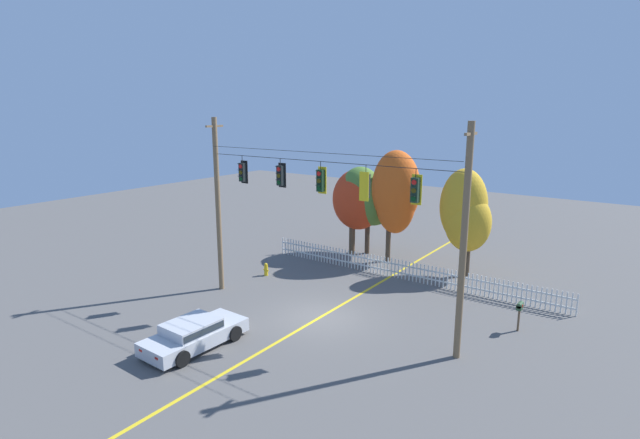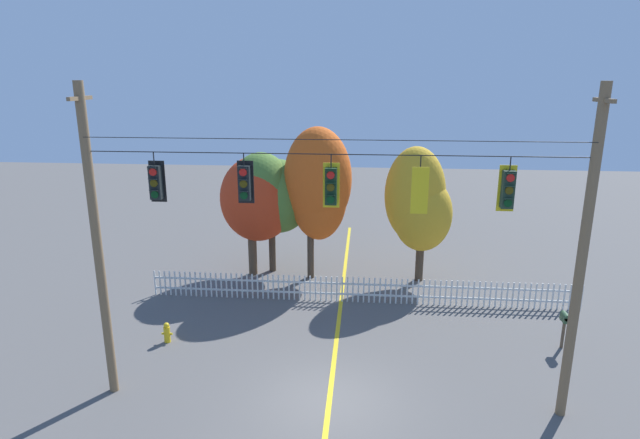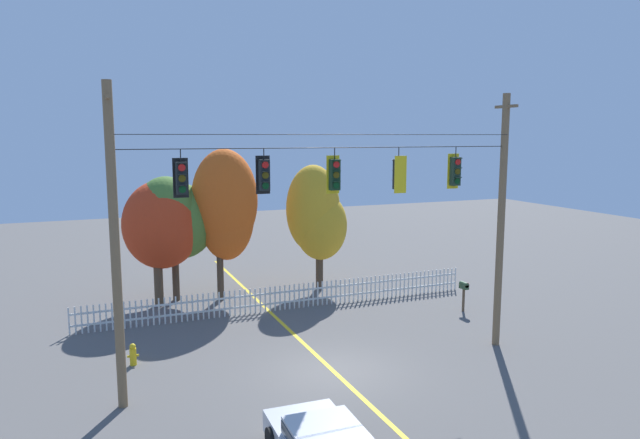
# 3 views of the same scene
# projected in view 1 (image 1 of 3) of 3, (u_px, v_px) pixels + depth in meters

# --- Properties ---
(ground) EXTENTS (80.00, 80.00, 0.00)m
(ground) POSITION_uv_depth(u_px,v_px,m) (320.00, 317.00, 22.97)
(ground) COLOR #565451
(lane_centerline_stripe) EXTENTS (0.16, 36.00, 0.01)m
(lane_centerline_stripe) POSITION_uv_depth(u_px,v_px,m) (320.00, 317.00, 22.97)
(lane_centerline_stripe) COLOR gold
(lane_centerline_stripe) RESTS_ON ground
(signal_support_span) EXTENTS (13.24, 1.10, 9.03)m
(signal_support_span) POSITION_uv_depth(u_px,v_px,m) (320.00, 220.00, 21.96)
(signal_support_span) COLOR brown
(signal_support_span) RESTS_ON ground
(traffic_signal_westbound_side) EXTENTS (0.43, 0.38, 1.37)m
(traffic_signal_westbound_side) POSITION_uv_depth(u_px,v_px,m) (243.00, 172.00, 24.20)
(traffic_signal_westbound_side) COLOR black
(traffic_signal_northbound_secondary) EXTENTS (0.43, 0.38, 1.35)m
(traffic_signal_northbound_secondary) POSITION_uv_depth(u_px,v_px,m) (281.00, 175.00, 22.84)
(traffic_signal_northbound_secondary) COLOR black
(traffic_signal_southbound_primary) EXTENTS (0.43, 0.38, 1.43)m
(traffic_signal_southbound_primary) POSITION_uv_depth(u_px,v_px,m) (321.00, 180.00, 21.57)
(traffic_signal_southbound_primary) COLOR black
(traffic_signal_eastbound_side) EXTENTS (0.43, 0.38, 1.47)m
(traffic_signal_eastbound_side) POSITION_uv_depth(u_px,v_px,m) (365.00, 186.00, 20.29)
(traffic_signal_eastbound_side) COLOR black
(traffic_signal_northbound_primary) EXTENTS (0.43, 0.38, 1.42)m
(traffic_signal_northbound_primary) POSITION_uv_depth(u_px,v_px,m) (415.00, 190.00, 19.05)
(traffic_signal_northbound_primary) COLOR black
(white_picket_fence) EXTENTS (17.69, 0.06, 1.10)m
(white_picket_fence) POSITION_uv_depth(u_px,v_px,m) (404.00, 270.00, 27.94)
(white_picket_fence) COLOR silver
(white_picket_fence) RESTS_ON ground
(autumn_maple_near_fence) EXTENTS (3.48, 3.05, 5.64)m
(autumn_maple_near_fence) POSITION_uv_depth(u_px,v_px,m) (358.00, 199.00, 32.27)
(autumn_maple_near_fence) COLOR brown
(autumn_maple_near_fence) RESTS_ON ground
(autumn_maple_mid) EXTENTS (3.68, 3.28, 5.80)m
(autumn_maple_mid) POSITION_uv_depth(u_px,v_px,m) (368.00, 196.00, 32.16)
(autumn_maple_mid) COLOR #473828
(autumn_maple_mid) RESTS_ON ground
(autumn_oak_far_east) EXTENTS (3.05, 2.63, 7.00)m
(autumn_oak_far_east) POSITION_uv_depth(u_px,v_px,m) (396.00, 193.00, 30.40)
(autumn_oak_far_east) COLOR #473828
(autumn_oak_far_east) RESTS_ON ground
(autumn_maple_far_west) EXTENTS (2.99, 2.44, 6.19)m
(autumn_maple_far_west) POSITION_uv_depth(u_px,v_px,m) (465.00, 213.00, 27.92)
(autumn_maple_far_west) COLOR #473828
(autumn_maple_far_west) RESTS_ON ground
(parked_car) EXTENTS (2.09, 4.37, 1.15)m
(parked_car) POSITION_uv_depth(u_px,v_px,m) (194.00, 333.00, 19.99)
(parked_car) COLOR #B7BABF
(parked_car) RESTS_ON ground
(fire_hydrant) EXTENTS (0.38, 0.22, 0.75)m
(fire_hydrant) POSITION_uv_depth(u_px,v_px,m) (266.00, 269.00, 28.65)
(fire_hydrant) COLOR gold
(fire_hydrant) RESTS_ON ground
(roadside_mailbox) EXTENTS (0.25, 0.44, 1.32)m
(roadside_mailbox) POSITION_uv_depth(u_px,v_px,m) (520.00, 308.00, 21.35)
(roadside_mailbox) COLOR brown
(roadside_mailbox) RESTS_ON ground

